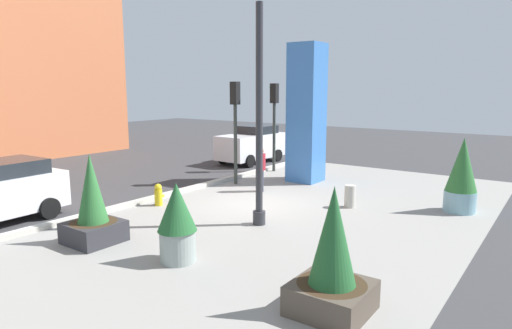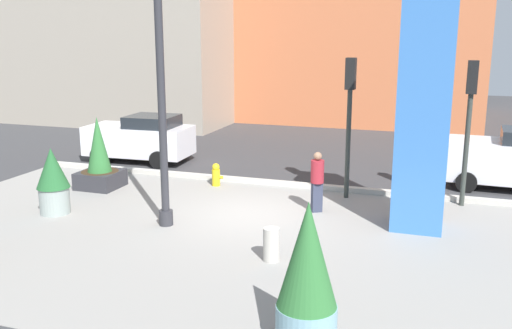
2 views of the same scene
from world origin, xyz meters
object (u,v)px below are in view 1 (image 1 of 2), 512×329
Objects in this scene: fire_hydrant at (158,195)px; car_far_lane at (251,144)px; art_pillar_blue at (306,114)px; traffic_light_corner at (274,112)px; traffic_light_far_side at (235,115)px; potted_plant_by_pillar at (177,221)px; potted_plant_near_right at (332,263)px; lamp_post at (259,115)px; pedestrian_crossing at (261,167)px; potted_plant_mid_plaza at (93,209)px; concrete_bollard at (350,196)px; potted_plant_curbside at (462,176)px.

car_far_lane reaches higher than fire_hydrant.
art_pillar_blue reaches higher than traffic_light_corner.
potted_plant_by_pillar is at bearing -150.82° from traffic_light_far_side.
car_far_lane is at bearing 29.18° from potted_plant_by_pillar.
traffic_light_far_side is at bearing 47.03° from potted_plant_near_right.
potted_plant_near_right is at bearing -130.88° from lamp_post.
potted_plant_by_pillar is 0.45× the size of traffic_light_corner.
fire_hydrant is at bearing -163.37° from car_far_lane.
potted_plant_by_pillar reaches higher than pedestrian_crossing.
car_far_lane is at bearing 61.40° from art_pillar_blue.
traffic_light_far_side is at bearing 0.43° from fire_hydrant.
fire_hydrant is 4.87m from traffic_light_far_side.
potted_plant_mid_plaza is at bearing 178.16° from pedestrian_crossing.
pedestrian_crossing is at bearing -108.20° from traffic_light_far_side.
potted_plant_near_right is at bearing -148.44° from art_pillar_blue.
lamp_post is 2.83× the size of potted_plant_mid_plaza.
traffic_light_corner is at bearing 64.41° from art_pillar_blue.
concrete_bollard is at bearing -92.55° from pedestrian_crossing.
fire_hydrant is 1.00× the size of concrete_bollard.
potted_plant_near_right reaches higher than potted_plant_by_pillar.
lamp_post reaches higher than fire_hydrant.
pedestrian_crossing reaches higher than concrete_bollard.
concrete_bollard is at bearing -29.54° from potted_plant_mid_plaza.
lamp_post is 8.62× the size of concrete_bollard.
art_pillar_blue is at bearing -115.59° from traffic_light_corner.
traffic_light_far_side is 2.55m from pedestrian_crossing.
art_pillar_blue is 11.34m from potted_plant_near_right.
potted_plant_curbside is at bearing -101.94° from art_pillar_blue.
car_far_lane is (4.71, 2.63, -1.86)m from traffic_light_far_side.
car_far_lane is at bearing 55.78° from concrete_bollard.
lamp_post is 6.41m from art_pillar_blue.
fire_hydrant is 7.87m from traffic_light_corner.
car_far_lane is 2.33× the size of pedestrian_crossing.
art_pillar_blue is 1.39× the size of traffic_light_corner.
potted_plant_by_pillar is (-3.33, -0.10, -2.20)m from lamp_post.
potted_plant_near_right is 16.03m from car_far_lane.
potted_plant_curbside reaches higher than fire_hydrant.
pedestrian_crossing is (-1.36, 6.74, -0.23)m from potted_plant_curbside.
potted_plant_near_right is at bearing 176.69° from potted_plant_curbside.
pedestrian_crossing is at bearing 87.45° from concrete_bollard.
art_pillar_blue is 9.84m from potted_plant_by_pillar.
lamp_post is 3.53× the size of potted_plant_by_pillar.
potted_plant_by_pillar is 0.46× the size of car_far_lane.
potted_plant_mid_plaza reaches higher than potted_plant_near_right.
potted_plant_mid_plaza is 3.72m from fire_hydrant.
traffic_light_far_side is at bearing -150.81° from car_far_lane.
art_pillar_blue reaches higher than concrete_bollard.
art_pillar_blue reaches higher than traffic_light_far_side.
lamp_post is at bearing -34.92° from potted_plant_mid_plaza.
potted_plant_mid_plaza is at bearing -169.51° from traffic_light_far_side.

